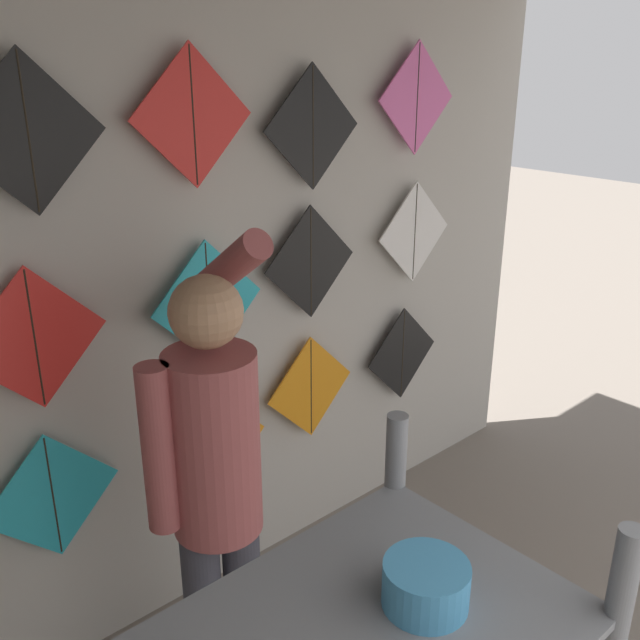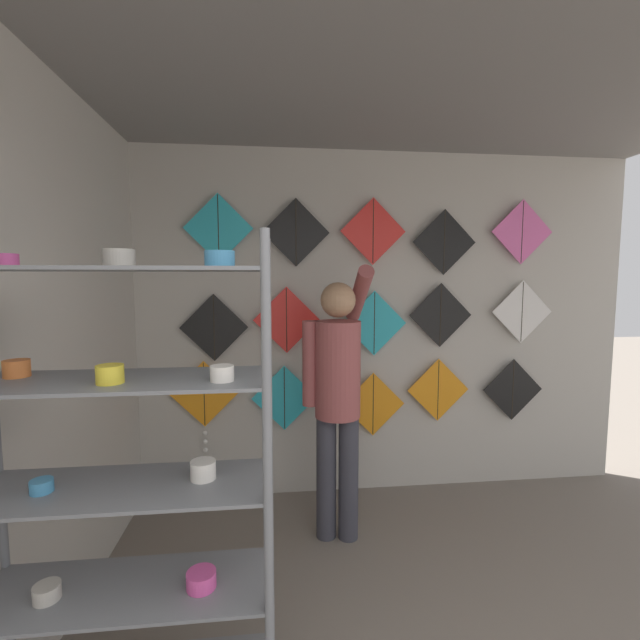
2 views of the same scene
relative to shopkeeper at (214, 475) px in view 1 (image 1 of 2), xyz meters
The scene contains 14 objects.
back_panel 0.83m from the shopkeeper, 63.33° to the left, with size 4.46×0.06×2.80m, color #BCB7AD.
shopkeeper is the anchor object (origin of this frame).
kite_1 0.72m from the shopkeeper, 120.34° to the left, with size 0.53×0.01×0.53m.
kite_2 0.77m from the shopkeeper, 56.42° to the left, with size 0.53×0.01×0.53m.
kite_3 1.13m from the shopkeeper, 31.81° to the left, with size 0.53×0.01×0.53m.
kite_4 1.72m from the shopkeeper, 20.00° to the left, with size 0.53×0.01×0.53m.
kite_6 0.78m from the shopkeeper, 118.71° to the left, with size 0.53×0.01×0.53m.
kite_7 0.79m from the shopkeeper, 56.30° to the left, with size 0.53×0.01×0.53m.
kite_8 1.19m from the shopkeeper, 31.72° to the left, with size 0.53×0.01×0.53m.
kite_9 1.81m from the shopkeeper, 19.42° to the left, with size 0.53×0.01×0.53m.
kite_11 1.26m from the shopkeeper, 112.52° to the left, with size 0.53×0.01×0.53m.
kite_12 1.30m from the shopkeeper, 57.60° to the left, with size 0.53×0.01×0.53m.
kite_13 1.52m from the shopkeeper, 31.31° to the left, with size 0.53×0.01×0.53m.
kite_14 2.06m from the shopkeeper, 19.76° to the left, with size 0.53×0.01×0.53m.
Camera 1 is at (-1.44, 1.06, 2.40)m, focal length 40.00 mm.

